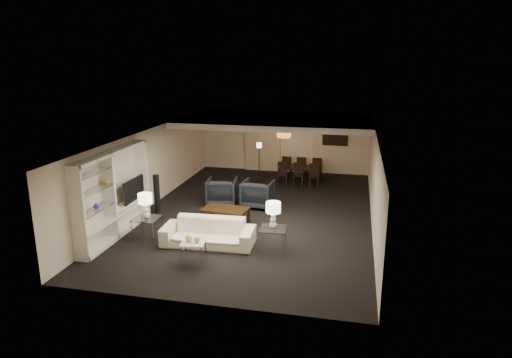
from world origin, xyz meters
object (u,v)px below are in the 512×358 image
object	(u,v)px
chair_nl	(282,174)
television	(130,189)
side_table_right	(273,239)
chair_fl	(287,166)
vase_amber	(106,180)
chair_fr	(317,167)
coffee_table	(225,216)
chair_nr	(314,176)
pendant_light	(284,134)
table_lamp_left	(146,206)
chair_nm	(298,175)
chair_fm	(302,167)
dining_table	(300,174)
vase_blue	(96,206)
table_lamp_right	(273,215)
side_table_left	(147,229)
marble_table	(194,253)
floor_speaker	(157,194)
sofa	(208,232)
armchair_right	(258,194)
armchair_left	(222,191)
floor_lamp	(259,160)

from	to	relation	value
chair_nl	television	bearing A→B (deg)	-131.57
side_table_right	chair_fl	world-z (taller)	chair_fl
vase_amber	chair_nl	distance (m)	7.35
television	chair_fr	xyz separation A→B (m)	(4.76, 6.44, -0.65)
coffee_table	chair_nl	size ratio (longest dim) A/B	1.53
television	chair_nr	distance (m)	7.04
television	vase_amber	xyz separation A→B (m)	(-0.03, -1.15, 0.58)
pendant_light	table_lamp_left	world-z (taller)	pendant_light
chair_nm	chair_fm	bearing A→B (deg)	83.81
dining_table	chair_nl	xyz separation A→B (m)	(-0.60, -0.65, 0.14)
vase_blue	pendant_light	bearing A→B (deg)	62.62
table_lamp_left	chair_nr	distance (m)	7.20
table_lamp_right	chair_fm	world-z (taller)	table_lamp_right
side_table_left	dining_table	xyz separation A→B (m)	(3.26, 6.70, -0.02)
chair_nm	marble_table	bearing A→B (deg)	-108.47
floor_speaker	chair_fm	xyz separation A→B (m)	(3.91, 5.25, -0.18)
television	vase_blue	bearing A→B (deg)	178.99
table_lamp_left	television	xyz separation A→B (m)	(-0.90, 0.91, 0.13)
vase_blue	chair_nr	bearing A→B (deg)	54.99
chair_fl	sofa	bearing A→B (deg)	83.65
armchair_right	table_lamp_right	bearing A→B (deg)	111.76
dining_table	vase_amber	bearing A→B (deg)	-119.97
table_lamp_left	chair_nr	size ratio (longest dim) A/B	0.79
marble_table	chair_fl	size ratio (longest dim) A/B	0.64
armchair_left	chair_nm	size ratio (longest dim) A/B	1.14
side_table_right	television	size ratio (longest dim) A/B	0.58
armchair_right	chair_fl	distance (m)	4.07
chair_fr	armchair_right	bearing A→B (deg)	67.14
dining_table	chair_fl	xyz separation A→B (m)	(-0.60, 0.65, 0.14)
floor_speaker	sofa	bearing A→B (deg)	-19.44
table_lamp_left	floor_lamp	xyz separation A→B (m)	(1.58, 6.87, -0.23)
sofa	side_table_right	distance (m)	1.70
vase_amber	pendant_light	bearing A→B (deg)	60.66
armchair_left	chair_fr	world-z (taller)	armchair_left
armchair_left	television	bearing A→B (deg)	42.22
vase_amber	chair_fr	bearing A→B (deg)	57.75
table_lamp_left	side_table_left	bearing A→B (deg)	0.00
table_lamp_left	chair_nm	bearing A→B (deg)	61.72
coffee_table	table_lamp_left	world-z (taller)	table_lamp_left
television	chair_nm	xyz separation A→B (m)	(4.16, 5.14, -0.65)
floor_speaker	chair_fm	bearing A→B (deg)	75.75
coffee_table	chair_fm	bearing A→B (deg)	74.86
sofa	coffee_table	bearing A→B (deg)	87.54
chair_fr	side_table_right	bearing A→B (deg)	84.59
chair_fm	chair_fr	xyz separation A→B (m)	(0.60, 0.00, 0.00)
vase_blue	chair_fl	distance (m)	8.93
side_table_right	chair_fr	size ratio (longest dim) A/B	0.76
sofa	television	bearing A→B (deg)	158.18
vase_amber	chair_nm	xyz separation A→B (m)	(4.19, 6.29, -1.23)
vase_blue	television	bearing A→B (deg)	88.99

